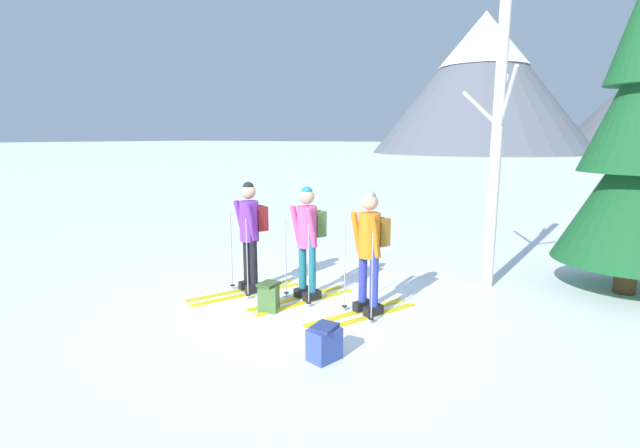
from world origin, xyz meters
name	(u,v)px	position (x,y,z in m)	size (l,w,h in m)	color
ground_plane	(306,301)	(0.00, 0.00, 0.00)	(400.00, 400.00, 0.00)	white
skier_in_purple	(250,231)	(-0.93, -0.03, 0.93)	(1.04, 1.70, 1.66)	yellow
skier_in_pink	(308,237)	(-0.02, 0.10, 0.91)	(0.91, 1.65, 1.63)	yellow
skier_in_orange	(370,247)	(0.97, 0.00, 0.91)	(0.99, 1.64, 1.63)	yellow
birch_tree_tall	(497,138)	(2.11, 2.00, 2.28)	(0.99, 1.58, 4.47)	silver
backpack_on_snow_front	(269,297)	(-0.26, -0.53, 0.19)	(0.35, 0.39, 0.38)	#4C7238
backpack_on_snow_beside	(324,343)	(1.09, -1.42, 0.19)	(0.32, 0.38, 0.38)	#384C99
mountain_ridge_distant	(582,84)	(1.71, 71.56, 9.49)	(55.70, 42.95, 19.31)	slate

